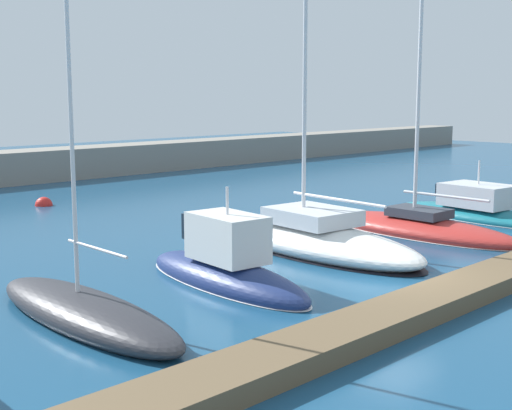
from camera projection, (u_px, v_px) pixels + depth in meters
name	position (u px, v px, depth m)	size (l,w,h in m)	color
ground_plane	(390.00, 288.00, 20.36)	(120.00, 120.00, 0.00)	navy
dock_pier	(452.00, 294.00, 18.95)	(32.00, 1.55, 0.47)	brown
sailboat_charcoal_second	(84.00, 310.00, 17.29)	(2.25, 7.74, 13.35)	#2D2D33
motorboat_navy_third	(225.00, 270.00, 20.79)	(2.82, 7.28, 3.30)	navy
sailboat_white_fourth	(309.00, 237.00, 25.42)	(4.35, 10.38, 18.22)	white
sailboat_red_fifth	(418.00, 227.00, 28.22)	(3.01, 8.85, 13.97)	#B72D28
motorboat_teal_sixth	(476.00, 211.00, 31.67)	(3.34, 8.53, 2.90)	#19707F
mooring_buoy_red	(44.00, 205.00, 35.40)	(0.85, 0.85, 0.85)	red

